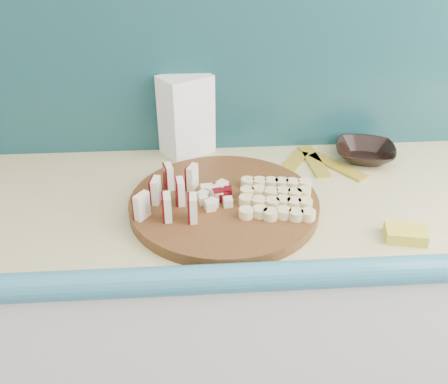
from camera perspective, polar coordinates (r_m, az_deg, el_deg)
kitchen_counter at (r=1.53m, az=-4.90°, el=-15.38°), size 2.20×0.63×0.91m
backsplash at (r=1.40m, az=-6.17°, el=14.30°), size 2.20×0.02×0.50m
cutting_board at (r=1.19m, az=-0.00°, el=-1.40°), size 0.51×0.51×0.03m
apple_wedges at (r=1.15m, az=-6.09°, el=-0.15°), size 0.14×0.18×0.06m
apple_chunks at (r=1.18m, az=-1.37°, el=-0.30°), size 0.08×0.08×0.02m
banana_slices at (r=1.17m, az=6.02°, el=-0.64°), size 0.19×0.19×0.02m
brown_bowl at (r=1.46m, az=15.81°, el=4.35°), size 0.20×0.20×0.04m
flour_bag at (r=1.42m, az=-4.34°, el=8.76°), size 0.16×0.15×0.23m
sponge at (r=1.16m, az=20.03°, el=-4.48°), size 0.10×0.08×0.03m
banana_peel at (r=1.40m, az=10.25°, el=3.12°), size 0.26×0.21×0.01m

